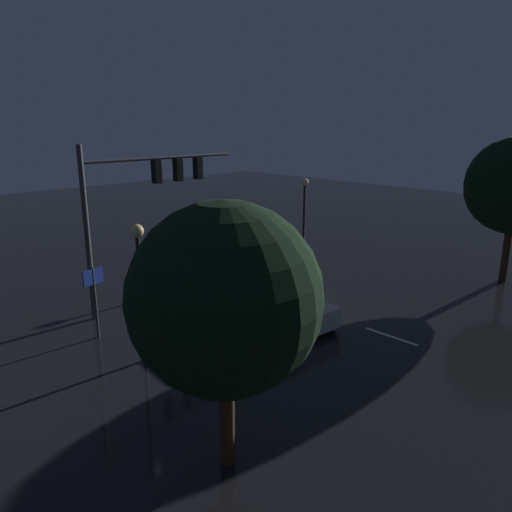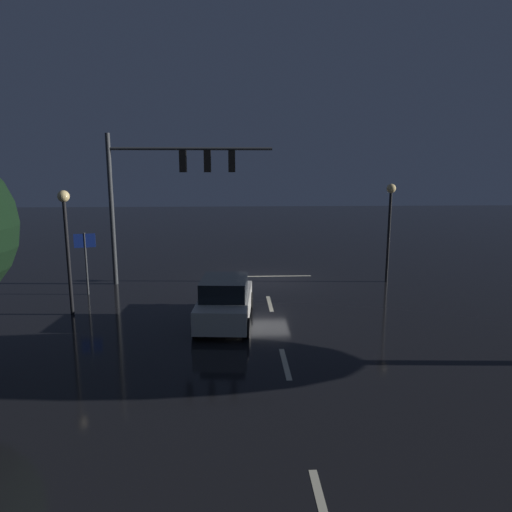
{
  "view_description": "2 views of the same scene",
  "coord_description": "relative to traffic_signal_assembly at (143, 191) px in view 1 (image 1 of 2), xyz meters",
  "views": [
    {
      "loc": [
        15.73,
        18.56,
        7.94
      ],
      "look_at": [
        0.94,
        3.62,
        2.11
      ],
      "focal_mm": 34.33,
      "sensor_mm": 36.0,
      "label": 1
    },
    {
      "loc": [
        1.47,
        22.97,
        5.8
      ],
      "look_at": [
        0.66,
        5.84,
        2.39
      ],
      "focal_mm": 33.4,
      "sensor_mm": 36.0,
      "label": 2
    }
  ],
  "objects": [
    {
      "name": "car_approaching",
      "position": [
        -2.68,
        5.88,
        -4.25
      ],
      "size": [
        2.2,
        4.48,
        1.7
      ],
      "color": "silver",
      "rests_on": "ground_plane"
    },
    {
      "name": "lane_dash_far",
      "position": [
        -4.49,
        3.63,
        -5.05
      ],
      "size": [
        0.16,
        2.2,
        0.01
      ],
      "primitive_type": "cube",
      "rotation": [
        0.0,
        0.0,
        1.57
      ],
      "color": "beige",
      "rests_on": "ground_plane"
    },
    {
      "name": "lane_dash_mid",
      "position": [
        -4.49,
        9.63,
        -5.05
      ],
      "size": [
        0.16,
        2.2,
        0.01
      ],
      "primitive_type": "cube",
      "rotation": [
        0.0,
        0.0,
        1.57
      ],
      "color": "beige",
      "rests_on": "ground_plane"
    },
    {
      "name": "stop_bar",
      "position": [
        -4.49,
        -1.18,
        -5.05
      ],
      "size": [
        5.0,
        0.16,
        0.01
      ],
      "primitive_type": "cube",
      "color": "beige",
      "rests_on": "ground_plane"
    },
    {
      "name": "street_lamp_left_kerb",
      "position": [
        -10.5,
        0.21,
        -1.68
      ],
      "size": [
        0.44,
        0.44,
        4.78
      ],
      "color": "black",
      "rests_on": "ground_plane"
    },
    {
      "name": "route_sign",
      "position": [
        3.47,
        1.84,
        -3.05
      ],
      "size": [
        0.89,
        0.26,
        2.77
      ],
      "color": "#383A3D",
      "rests_on": "ground_plane"
    },
    {
      "name": "street_lamp_right_kerb",
      "position": [
        3.23,
        4.7,
        -1.69
      ],
      "size": [
        0.44,
        0.44,
        4.77
      ],
      "color": "black",
      "rests_on": "ground_plane"
    },
    {
      "name": "ground_plane",
      "position": [
        -4.49,
        -0.37,
        -5.05
      ],
      "size": [
        80.0,
        80.0,
        0.0
      ],
      "primitive_type": "plane",
      "color": "black"
    },
    {
      "name": "traffic_signal_assembly",
      "position": [
        0.0,
        0.0,
        0.0
      ],
      "size": [
        7.65,
        0.47,
        7.09
      ],
      "color": "#383A3D",
      "rests_on": "ground_plane"
    },
    {
      "name": "tree_right_near",
      "position": [
        4.65,
        10.57,
        -0.87
      ],
      "size": [
        4.35,
        4.35,
        6.37
      ],
      "color": "#382314",
      "rests_on": "ground_plane"
    }
  ]
}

